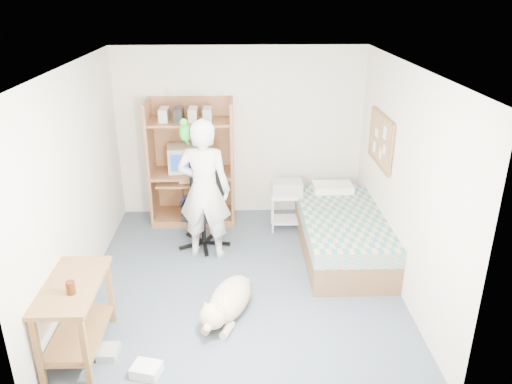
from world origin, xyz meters
TOP-DOWN VIEW (x-y plane):
  - floor at (0.00, 0.00)m, footprint 4.00×4.00m
  - wall_back at (0.00, 2.00)m, footprint 3.60×0.02m
  - wall_right at (1.80, 0.00)m, footprint 0.02×4.00m
  - wall_left at (-1.80, 0.00)m, footprint 0.02×4.00m
  - ceiling at (0.00, 0.00)m, footprint 3.60×4.00m
  - computer_hutch at (-0.70, 1.74)m, footprint 1.20×0.63m
  - bed at (1.30, 0.62)m, footprint 1.02×2.02m
  - side_desk at (-1.55, -1.20)m, footprint 0.50×1.00m
  - corkboard at (1.77, 0.90)m, footprint 0.04×0.94m
  - office_chair at (-0.50, 0.94)m, footprint 0.61×0.61m
  - person at (-0.46, 0.63)m, footprint 0.72×0.54m
  - parrot at (-0.66, 0.65)m, footprint 0.13×0.23m
  - dog at (-0.16, -0.72)m, footprint 0.63×1.12m
  - printer_cart at (0.65, 1.36)m, footprint 0.46×0.37m
  - printer at (0.65, 1.36)m, footprint 0.43×0.33m
  - crt_monitor at (-0.86, 1.75)m, footprint 0.44×0.45m
  - keyboard at (-0.65, 1.58)m, footprint 0.46×0.19m
  - pencil_cup at (-0.30, 1.65)m, footprint 0.08×0.08m
  - drink_glass at (-1.50, -1.36)m, footprint 0.08×0.08m
  - floor_box_a at (-0.87, -1.55)m, footprint 0.29×0.26m
  - floor_box_b at (-1.28, -1.28)m, footprint 0.19×0.23m

SIDE VIEW (x-z plane):
  - floor at x=0.00m, z-range 0.00..0.00m
  - floor_box_b at x=-1.28m, z-range 0.00..0.08m
  - floor_box_a at x=-0.87m, z-range 0.00..0.10m
  - dog at x=-0.16m, z-range -0.03..0.41m
  - bed at x=1.30m, z-range -0.04..0.62m
  - printer_cart at x=0.65m, z-range 0.09..0.63m
  - office_chair at x=-0.50m, z-range -0.16..0.94m
  - side_desk at x=-1.55m, z-range 0.12..0.87m
  - printer at x=0.65m, z-range 0.55..0.73m
  - keyboard at x=-0.65m, z-range 0.66..0.69m
  - drink_glass at x=-1.50m, z-range 0.75..0.87m
  - pencil_cup at x=-0.30m, z-range 0.76..0.88m
  - computer_hutch at x=-0.70m, z-range -0.08..1.72m
  - person at x=-0.46m, z-range 0.00..1.81m
  - crt_monitor at x=-0.86m, z-range 0.77..1.13m
  - wall_back at x=0.00m, z-range 0.00..2.50m
  - wall_right at x=1.80m, z-range 0.00..2.50m
  - wall_left at x=-1.80m, z-range 0.00..2.50m
  - corkboard at x=1.77m, z-range 1.12..1.78m
  - parrot at x=-0.66m, z-range 1.48..1.84m
  - ceiling at x=0.00m, z-range 2.49..2.51m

